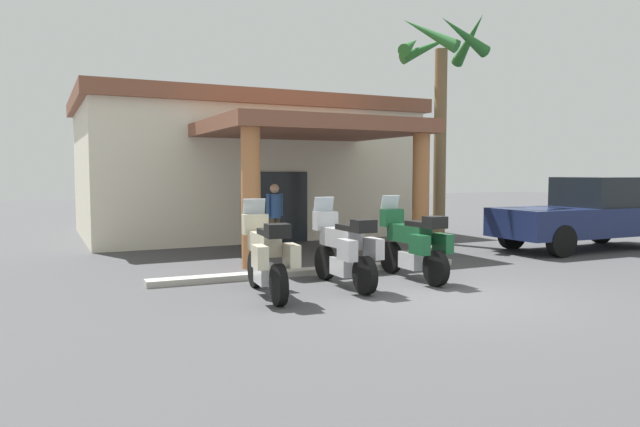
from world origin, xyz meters
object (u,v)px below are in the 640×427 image
at_px(motorcycle_green, 413,244).
at_px(palm_tree_near_portico, 440,81).
at_px(motel_building, 243,166).
at_px(motorcycle_cream, 266,255).
at_px(motorcycle_silver, 344,249).
at_px(pedestrian, 275,212).
at_px(pickup_truck_navy, 587,215).

relative_size(motorcycle_green, palm_tree_near_portico, 0.33).
bearing_deg(palm_tree_near_portico, motorcycle_green, -130.06).
height_order(motel_building, motorcycle_green, motel_building).
relative_size(motorcycle_cream, palm_tree_near_portico, 0.34).
bearing_deg(motorcycle_silver, pedestrian, -6.48).
xyz_separation_m(motorcycle_silver, pedestrian, (0.42, 4.97, 0.34)).
height_order(pedestrian, palm_tree_near_portico, palm_tree_near_portico).
height_order(motorcycle_green, pedestrian, pedestrian).
relative_size(motorcycle_cream, pedestrian, 1.24).
distance_m(motorcycle_cream, pedestrian, 5.53).
relative_size(motel_building, motorcycle_green, 5.24).
relative_size(motorcycle_cream, pickup_truck_navy, 0.42).
height_order(motorcycle_cream, palm_tree_near_portico, palm_tree_near_portico).
bearing_deg(palm_tree_near_portico, pickup_truck_navy, -42.20).
bearing_deg(palm_tree_near_portico, motorcycle_cream, -145.02).
bearing_deg(motorcycle_cream, motorcycle_green, -80.47).
xyz_separation_m(motorcycle_green, pickup_truck_navy, (6.75, 1.86, 0.24)).
bearing_deg(palm_tree_near_portico, pedestrian, 176.27).
height_order(motorcycle_cream, pedestrian, pedestrian).
relative_size(motel_building, motorcycle_cream, 5.23).
distance_m(motorcycle_silver, pickup_truck_navy, 8.54).
relative_size(motorcycle_silver, pedestrian, 1.24).
distance_m(motorcycle_green, palm_tree_near_portico, 7.14).
distance_m(motorcycle_green, pedestrian, 4.99).
height_order(motel_building, pickup_truck_navy, motel_building).
xyz_separation_m(motorcycle_cream, pickup_truck_navy, (9.85, 2.16, 0.24)).
height_order(motel_building, motorcycle_cream, motel_building).
distance_m(pedestrian, pickup_truck_navy, 8.43).
height_order(motorcycle_cream, motorcycle_green, same).
distance_m(motorcycle_cream, pickup_truck_navy, 10.09).
distance_m(motorcycle_green, pickup_truck_navy, 7.01).
bearing_deg(motel_building, motorcycle_cream, -106.39).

